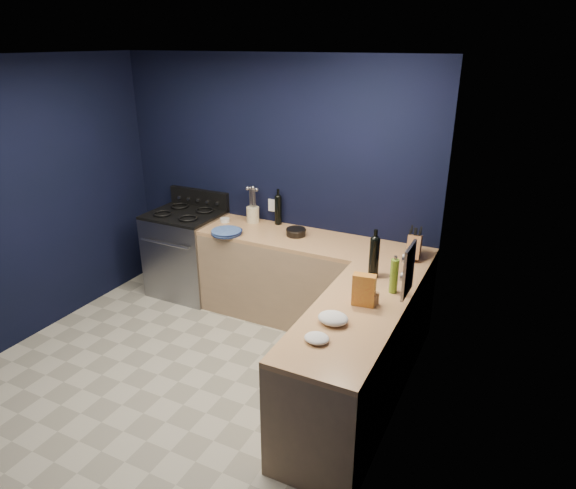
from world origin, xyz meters
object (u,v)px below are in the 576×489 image
Objects in this scene: plate_stack at (226,232)px; utensil_crock at (253,215)px; knife_block at (414,247)px; crouton_bag at (364,290)px; gas_range at (187,254)px.

plate_stack is 1.81× the size of utensil_crock.
crouton_bag reaches higher than knife_block.
utensil_crock is at bearing 167.79° from knife_block.
gas_range is 3.79× the size of crouton_bag.
utensil_crock is (0.75, 0.20, 0.52)m from gas_range.
knife_block reaches higher than gas_range.
plate_stack is 1.84m from knife_block.
knife_block is 1.03m from crouton_bag.
gas_range is 0.86m from plate_stack.
crouton_bag is at bearing -24.92° from plate_stack.
utensil_crock reaches higher than gas_range.
knife_block reaches higher than plate_stack.
plate_stack is at bearing -17.65° from gas_range.
crouton_bag is (1.63, -1.21, 0.04)m from utensil_crock.
utensil_crock is 2.03m from crouton_bag.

